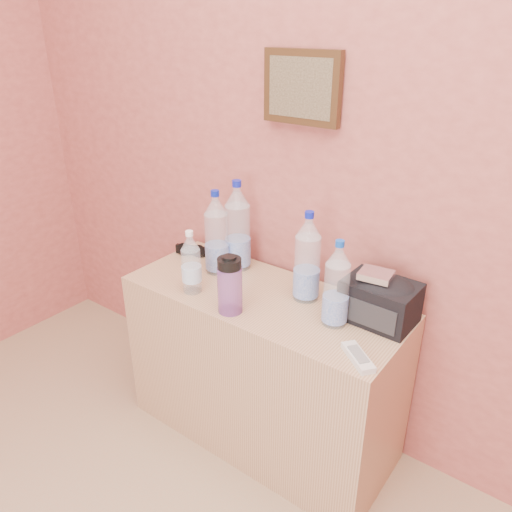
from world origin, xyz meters
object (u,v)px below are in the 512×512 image
(dresser, at_px, (263,368))
(pet_large_a, at_px, (217,237))
(pet_large_c, at_px, (307,261))
(nalgene_bottle, at_px, (230,285))
(pet_small, at_px, (191,265))
(sunglasses, at_px, (193,250))
(ac_remote, at_px, (358,357))
(toiletry_bag, at_px, (380,299))
(foil_packet, at_px, (376,275))
(pet_large_d, at_px, (336,288))
(pet_large_b, at_px, (238,230))

(dresser, bearing_deg, pet_large_a, 169.22)
(pet_large_c, bearing_deg, nalgene_bottle, -125.01)
(pet_large_c, relative_size, pet_small, 1.38)
(nalgene_bottle, height_order, sunglasses, nalgene_bottle)
(dresser, relative_size, nalgene_bottle, 5.03)
(dresser, relative_size, pet_small, 4.38)
(ac_remote, distance_m, toiletry_bag, 0.26)
(ac_remote, bearing_deg, dresser, -159.44)
(dresser, height_order, pet_large_a, pet_large_a)
(nalgene_bottle, distance_m, ac_remote, 0.50)
(dresser, bearing_deg, foil_packet, 12.08)
(pet_large_a, relative_size, sunglasses, 2.23)
(dresser, xyz_separation_m, sunglasses, (-0.46, 0.11, 0.36))
(pet_large_d, distance_m, ac_remote, 0.24)
(pet_large_b, distance_m, nalgene_bottle, 0.35)
(pet_small, height_order, toiletry_bag, pet_small)
(dresser, relative_size, pet_large_a, 3.13)
(pet_large_b, xyz_separation_m, pet_large_c, (0.36, -0.05, -0.01))
(pet_small, bearing_deg, pet_large_d, 13.05)
(pet_large_d, xyz_separation_m, ac_remote, (0.16, -0.14, -0.13))
(dresser, relative_size, pet_large_c, 3.17)
(pet_large_c, relative_size, nalgene_bottle, 1.59)
(toiletry_bag, bearing_deg, pet_small, -158.32)
(dresser, bearing_deg, pet_large_b, 149.69)
(pet_large_a, bearing_deg, nalgene_bottle, -41.26)
(dresser, bearing_deg, toiletry_bag, 13.56)
(pet_large_c, bearing_deg, pet_large_b, 171.77)
(dresser, xyz_separation_m, pet_large_c, (0.14, 0.08, 0.49))
(pet_large_a, height_order, pet_large_c, pet_large_a)
(dresser, relative_size, ac_remote, 7.33)
(pet_large_a, distance_m, ac_remote, 0.77)
(pet_large_c, xyz_separation_m, pet_small, (-0.37, -0.21, -0.04))
(sunglasses, height_order, toiletry_bag, toiletry_bag)
(dresser, xyz_separation_m, pet_large_a, (-0.27, 0.05, 0.49))
(dresser, distance_m, nalgene_bottle, 0.47)
(dresser, xyz_separation_m, ac_remote, (0.46, -0.15, 0.35))
(pet_large_b, bearing_deg, toiletry_bag, -2.73)
(pet_large_d, distance_m, nalgene_bottle, 0.37)
(pet_large_d, bearing_deg, pet_small, -166.95)
(toiletry_bag, bearing_deg, pet_large_c, -173.62)
(pet_large_a, height_order, pet_large_b, pet_large_b)
(ac_remote, bearing_deg, pet_large_d, 177.04)
(pet_large_b, height_order, pet_large_c, pet_large_b)
(pet_large_d, distance_m, pet_small, 0.55)
(pet_large_b, xyz_separation_m, nalgene_bottle, (0.20, -0.29, -0.06))
(pet_large_c, relative_size, ac_remote, 2.31)
(pet_large_d, bearing_deg, sunglasses, 171.44)
(nalgene_bottle, xyz_separation_m, toiletry_bag, (0.44, 0.26, -0.02))
(pet_large_b, distance_m, ac_remote, 0.76)
(sunglasses, distance_m, foil_packet, 0.87)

